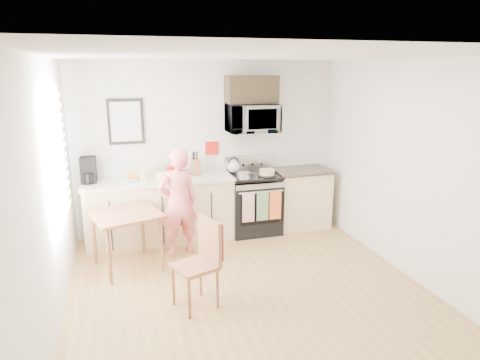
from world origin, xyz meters
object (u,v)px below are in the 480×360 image
object	(u,v)px
range	(254,204)
cake	(267,173)
person	(178,202)
chair	(205,250)
dining_table	(126,219)
microwave	(252,118)

from	to	relation	value
range	cake	world-z (taller)	range
person	cake	size ratio (longest dim) A/B	5.34
chair	cake	bearing A→B (deg)	32.52
person	dining_table	xyz separation A→B (m)	(-0.69, -0.24, -0.08)
range	dining_table	world-z (taller)	range
dining_table	chair	xyz separation A→B (m)	(0.78, -1.11, -0.04)
microwave	cake	xyz separation A→B (m)	(0.16, -0.25, -0.79)
person	chair	size ratio (longest dim) A/B	1.54
range	chair	world-z (taller)	range
range	person	size ratio (longest dim) A/B	0.78
chair	dining_table	bearing A→B (deg)	104.66
dining_table	range	bearing A→B (deg)	21.66
microwave	cake	size ratio (longest dim) A/B	2.74
microwave	range	bearing A→B (deg)	-89.94
cake	dining_table	bearing A→B (deg)	-163.50
chair	cake	xyz separation A→B (m)	(1.31, 1.73, 0.35)
dining_table	cake	size ratio (longest dim) A/B	3.09
microwave	person	world-z (taller)	microwave
cake	chair	bearing A→B (deg)	-127.07
person	cake	bearing A→B (deg)	-177.28
dining_table	chair	world-z (taller)	chair
range	microwave	distance (m)	1.33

